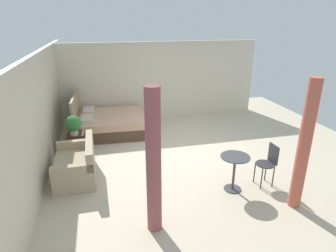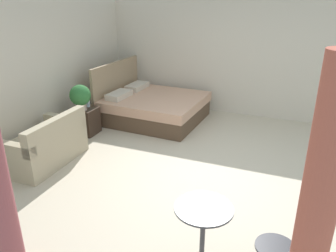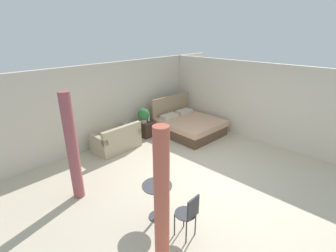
{
  "view_description": "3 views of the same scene",
  "coord_description": "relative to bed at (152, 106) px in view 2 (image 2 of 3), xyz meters",
  "views": [
    {
      "loc": [
        -6.4,
        2.01,
        3.21
      ],
      "look_at": [
        -0.4,
        0.56,
        0.88
      ],
      "focal_mm": 30.64,
      "sensor_mm": 36.0,
      "label": 1
    },
    {
      "loc": [
        -4.45,
        -1.06,
        2.6
      ],
      "look_at": [
        -0.36,
        0.6,
        0.82
      ],
      "focal_mm": 35.35,
      "sensor_mm": 36.0,
      "label": 2
    },
    {
      "loc": [
        -4.59,
        -3.23,
        3.43
      ],
      "look_at": [
        -0.31,
        0.85,
        1.12
      ],
      "focal_mm": 26.41,
      "sensor_mm": 36.0,
      "label": 3
    }
  ],
  "objects": [
    {
      "name": "curtain_left",
      "position": [
        -4.43,
        -3.09,
        0.88
      ],
      "size": [
        0.22,
        0.22,
        2.35
      ],
      "color": "#C15B47",
      "rests_on": "ground"
    },
    {
      "name": "couch",
      "position": [
        -2.48,
        0.79,
        -0.01
      ],
      "size": [
        1.37,
        0.82,
        0.82
      ],
      "color": "tan",
      "rests_on": "ground"
    },
    {
      "name": "wall_right",
      "position": [
        1.13,
        -1.83,
        0.96
      ],
      "size": [
        0.12,
        6.61,
        2.52
      ],
      "primitive_type": "cube",
      "color": "beige",
      "rests_on": "ground"
    },
    {
      "name": "ground_plane",
      "position": [
        -1.77,
        -1.83,
        -0.31
      ],
      "size": [
        8.81,
        9.61,
        0.02
      ],
      "primitive_type": "cube",
      "color": "beige"
    },
    {
      "name": "balcony_table",
      "position": [
        -3.7,
        -2.23,
        0.21
      ],
      "size": [
        0.57,
        0.57,
        0.73
      ],
      "color": "#3F3F44",
      "rests_on": "ground"
    },
    {
      "name": "vase",
      "position": [
        -1.08,
        0.9,
        0.33
      ],
      "size": [
        0.09,
        0.09,
        0.21
      ],
      "color": "silver",
      "rests_on": "nightstand"
    },
    {
      "name": "potted_plant",
      "position": [
        -1.3,
        0.89,
        0.5
      ],
      "size": [
        0.4,
        0.4,
        0.49
      ],
      "color": "tan",
      "rests_on": "nightstand"
    },
    {
      "name": "nightstand",
      "position": [
        -1.2,
        0.88,
        -0.04
      ],
      "size": [
        0.43,
        0.39,
        0.52
      ],
      "color": "#38281E",
      "rests_on": "ground"
    },
    {
      "name": "wall_back",
      "position": [
        -1.77,
        1.47,
        0.96
      ],
      "size": [
        8.81,
        0.12,
        2.52
      ],
      "primitive_type": "cube",
      "color": "beige",
      "rests_on": "ground"
    },
    {
      "name": "bed",
      "position": [
        0.0,
        0.0,
        0.0
      ],
      "size": [
        1.87,
        2.07,
        1.2
      ],
      "color": "brown",
      "rests_on": "ground"
    },
    {
      "name": "cafe_chair_near_window",
      "position": [
        -3.68,
        -2.98,
        0.23
      ],
      "size": [
        0.38,
        0.38,
        0.87
      ],
      "color": "#2D2D33",
      "rests_on": "ground"
    }
  ]
}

